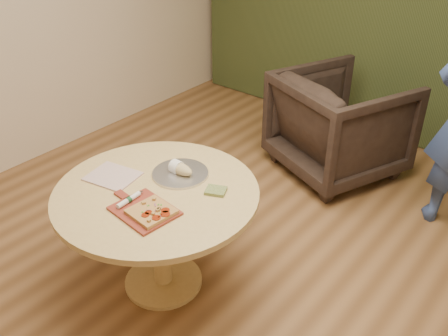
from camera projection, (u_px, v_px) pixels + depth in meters
room_shell at (208, 99)px, 2.55m from camera, size 5.04×6.04×2.84m
pedestal_table at (158, 210)px, 3.07m from camera, size 1.25×1.25×0.75m
pizza_paddle at (143, 210)px, 2.82m from camera, size 0.46×0.31×0.01m
flatbread_pizza at (152, 212)px, 2.77m from camera, size 0.24×0.24×0.04m
cutlery_roll at (129, 200)px, 2.86m from camera, size 0.04×0.20×0.03m
newspaper at (113, 176)px, 3.13m from camera, size 0.34×0.30×0.01m
serving_tray at (180, 173)px, 3.15m from camera, size 0.36×0.36×0.02m
bread_roll at (179, 168)px, 3.14m from camera, size 0.19×0.09×0.09m
green_packet at (216, 191)px, 2.98m from camera, size 0.15×0.14×0.02m
armchair at (340, 120)px, 4.39m from camera, size 1.25×1.22×1.01m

